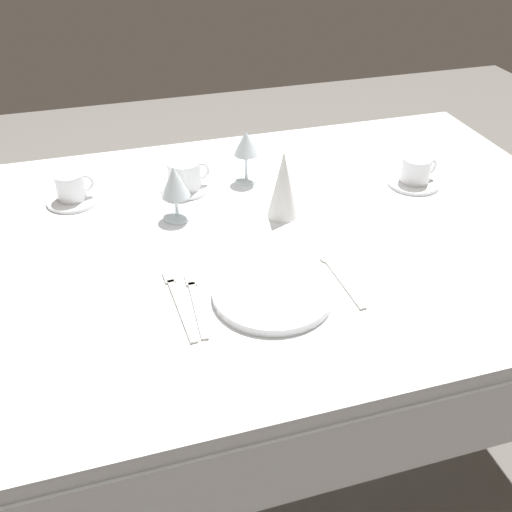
{
  "coord_description": "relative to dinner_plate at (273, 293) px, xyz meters",
  "views": [
    {
      "loc": [
        -0.27,
        -1.13,
        1.49
      ],
      "look_at": [
        0.02,
        -0.12,
        0.76
      ],
      "focal_mm": 41.53,
      "sensor_mm": 36.0,
      "label": 1
    }
  ],
  "objects": [
    {
      "name": "ground_plane",
      "position": [
        -0.02,
        0.24,
        -0.75
      ],
      "size": [
        6.0,
        6.0,
        0.0
      ],
      "primitive_type": "plane",
      "color": "slate"
    },
    {
      "name": "dining_table",
      "position": [
        -0.02,
        0.24,
        -0.09
      ],
      "size": [
        1.8,
        1.11,
        0.74
      ],
      "color": "white",
      "rests_on": "ground"
    },
    {
      "name": "dinner_plate",
      "position": [
        0.0,
        0.0,
        0.0
      ],
      "size": [
        0.25,
        0.25,
        0.02
      ],
      "primitive_type": "cylinder",
      "color": "white",
      "rests_on": "dining_table"
    },
    {
      "name": "fork_outer",
      "position": [
        -0.15,
        0.03,
        -0.01
      ],
      "size": [
        0.03,
        0.21,
        0.0
      ],
      "color": "beige",
      "rests_on": "dining_table"
    },
    {
      "name": "fork_inner",
      "position": [
        -0.19,
        0.04,
        -0.01
      ],
      "size": [
        0.03,
        0.23,
        0.0
      ],
      "color": "beige",
      "rests_on": "dining_table"
    },
    {
      "name": "spoon_soup",
      "position": [
        0.15,
        0.04,
        -0.01
      ],
      "size": [
        0.03,
        0.2,
        0.01
      ],
      "color": "beige",
      "rests_on": "dining_table"
    },
    {
      "name": "saucer_left",
      "position": [
        0.51,
        0.35,
        -0.0
      ],
      "size": [
        0.14,
        0.14,
        0.01
      ],
      "primitive_type": "cylinder",
      "color": "white",
      "rests_on": "dining_table"
    },
    {
      "name": "coffee_cup_left",
      "position": [
        0.51,
        0.35,
        0.03
      ],
      "size": [
        0.1,
        0.08,
        0.07
      ],
      "color": "white",
      "rests_on": "saucer_left"
    },
    {
      "name": "saucer_right",
      "position": [
        -0.08,
        0.49,
        -0.0
      ],
      "size": [
        0.13,
        0.13,
        0.01
      ],
      "primitive_type": "cylinder",
      "color": "white",
      "rests_on": "dining_table"
    },
    {
      "name": "coffee_cup_right",
      "position": [
        -0.08,
        0.49,
        0.04
      ],
      "size": [
        0.11,
        0.09,
        0.07
      ],
      "color": "white",
      "rests_on": "saucer_right"
    },
    {
      "name": "saucer_far",
      "position": [
        -0.37,
        0.52,
        -0.0
      ],
      "size": [
        0.13,
        0.13,
        0.01
      ],
      "primitive_type": "cylinder",
      "color": "white",
      "rests_on": "dining_table"
    },
    {
      "name": "coffee_cup_far",
      "position": [
        -0.37,
        0.52,
        0.04
      ],
      "size": [
        0.1,
        0.07,
        0.07
      ],
      "color": "white",
      "rests_on": "saucer_far"
    },
    {
      "name": "wine_glass_centre",
      "position": [
        -0.13,
        0.36,
        0.08
      ],
      "size": [
        0.07,
        0.07,
        0.14
      ],
      "color": "silver",
      "rests_on": "dining_table"
    },
    {
      "name": "wine_glass_left",
      "position": [
        0.08,
        0.5,
        0.09
      ],
      "size": [
        0.06,
        0.06,
        0.14
      ],
      "color": "silver",
      "rests_on": "dining_table"
    },
    {
      "name": "napkin_folded",
      "position": [
        0.12,
        0.3,
        0.08
      ],
      "size": [
        0.07,
        0.07,
        0.17
      ],
      "primitive_type": "cone",
      "color": "white",
      "rests_on": "dining_table"
    }
  ]
}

